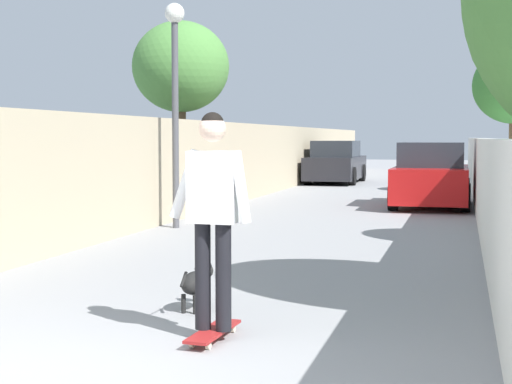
% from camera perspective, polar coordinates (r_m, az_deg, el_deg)
% --- Properties ---
extents(ground_plane, '(80.00, 80.00, 0.00)m').
position_cam_1_polar(ground_plane, '(18.57, 7.02, -1.07)').
color(ground_plane, gray).
extents(wall_left, '(48.00, 0.30, 2.03)m').
position_cam_1_polar(wall_left, '(17.27, -3.88, 1.93)').
color(wall_left, tan).
rests_on(wall_left, ground).
extents(fence_right, '(48.00, 0.30, 1.64)m').
position_cam_1_polar(fence_right, '(16.35, 16.61, 0.97)').
color(fence_right, silver).
rests_on(fence_right, ground).
extents(tree_left_mid, '(2.31, 2.31, 4.42)m').
position_cam_1_polar(tree_left_mid, '(18.58, -5.61, 9.18)').
color(tree_left_mid, brown).
rests_on(tree_left_mid, ground).
extents(lamp_post, '(0.36, 0.36, 4.07)m').
position_cam_1_polar(lamp_post, '(14.11, -6.04, 8.74)').
color(lamp_post, '#4C4C51').
rests_on(lamp_post, ground).
extents(skateboard, '(0.81, 0.25, 0.08)m').
position_cam_1_polar(skateboard, '(6.38, -3.20, -10.33)').
color(skateboard, maroon).
rests_on(skateboard, ground).
extents(person_skateboarder, '(0.24, 0.71, 1.77)m').
position_cam_1_polar(person_skateboarder, '(6.20, -3.23, -0.79)').
color(person_skateboarder, black).
rests_on(person_skateboarder, skateboard).
extents(dog, '(1.33, 0.63, 1.06)m').
position_cam_1_polar(dog, '(7.42, -4.44, -6.66)').
color(dog, black).
rests_on(dog, ground).
extents(car_near, '(3.80, 1.80, 1.54)m').
position_cam_1_polar(car_near, '(18.78, 12.90, 1.10)').
color(car_near, '#B71414').
rests_on(car_near, ground).
extents(car_far, '(4.32, 1.80, 1.54)m').
position_cam_1_polar(car_far, '(28.17, 5.96, 2.14)').
color(car_far, black).
rests_on(car_far, ground).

